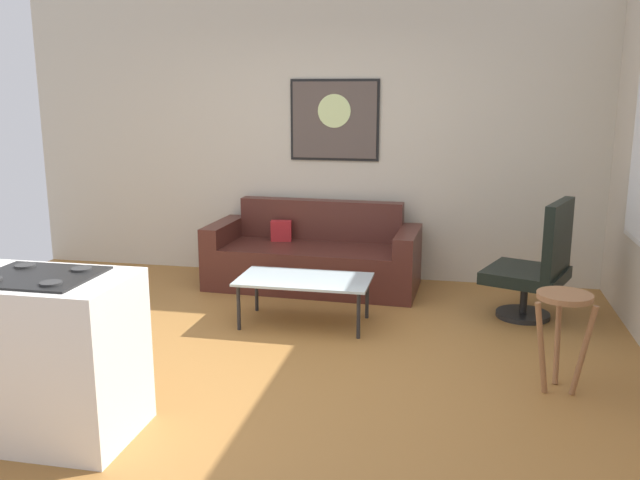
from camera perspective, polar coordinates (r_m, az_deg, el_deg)
The scene contains 8 objects.
ground at distance 4.71m, azimuth -4.48°, elevation -10.84°, with size 6.40×6.40×0.04m, color #9B6831.
back_wall at distance 6.70m, azimuth 1.13°, elevation 8.72°, with size 6.40×0.05×2.80m, color beige.
couch at distance 6.44m, azimuth -0.54°, elevation -1.58°, with size 2.02×0.90×0.80m.
coffee_table at distance 5.38m, azimuth -1.34°, elevation -3.56°, with size 1.06×0.57×0.38m.
armchair at distance 5.74m, azimuth 18.01°, elevation -2.07°, with size 0.79×0.80×1.00m.
bar_stool at distance 4.41m, azimuth 19.98°, elevation -5.99°, with size 0.38×0.38×0.64m.
kitchen_counter at distance 4.10m, azimuth -25.45°, elevation -8.65°, with size 1.48×0.62×0.92m.
wall_painting at distance 6.64m, azimuth 1.24°, elevation 10.18°, with size 0.88×0.03×0.79m.
Camera 1 is at (1.23, -4.15, 1.85)m, focal length 37.62 mm.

